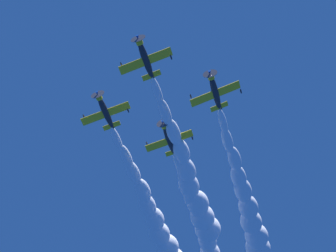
{
  "coord_description": "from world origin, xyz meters",
  "views": [
    {
      "loc": [
        30.47,
        -24.69,
        1.82
      ],
      "look_at": [
        -2.78,
        7.76,
        68.56
      ],
      "focal_mm": 48.16,
      "sensor_mm": 36.0,
      "label": 1
    }
  ],
  "objects": [
    {
      "name": "airplane_left_wingman",
      "position": [
        8.34,
        8.01,
        67.8
      ],
      "size": [
        8.36,
        7.99,
        3.02
      ],
      "color": "#232328"
    },
    {
      "name": "smoke_trail_slot_tail",
      "position": [
        -20.59,
        38.29,
        68.85
      ],
      "size": [
        24.32,
        38.68,
        5.72
      ],
      "color": "white"
    },
    {
      "name": "airplane_slot_tail",
      "position": [
        -4.38,
        9.5,
        68.06
      ],
      "size": [
        8.49,
        7.94,
        2.86
      ],
      "color": "#232328"
    },
    {
      "name": "airplane_lead",
      "position": [
        4.69,
        -4.7,
        67.62
      ],
      "size": [
        8.37,
        7.96,
        3.0
      ],
      "color": "#232328"
    },
    {
      "name": "smoke_trail_lead",
      "position": [
        -11.42,
        24.1,
        68.39
      ],
      "size": [
        23.59,
        38.74,
        5.72
      ],
      "color": "white"
    },
    {
      "name": "smoke_trail_left_wingman",
      "position": [
        -7.52,
        36.69,
        68.52
      ],
      "size": [
        23.5,
        38.47,
        5.72
      ],
      "color": "white"
    },
    {
      "name": "smoke_trail_right_wingman",
      "position": [
        -24.44,
        26.31,
        69.51
      ],
      "size": [
        23.79,
        39.47,
        5.72
      ],
      "color": "white"
    },
    {
      "name": "airplane_right_wingman",
      "position": [
        -8.39,
        -2.4,
        68.87
      ],
      "size": [
        8.44,
        7.94,
        2.92
      ],
      "color": "#232328"
    }
  ]
}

